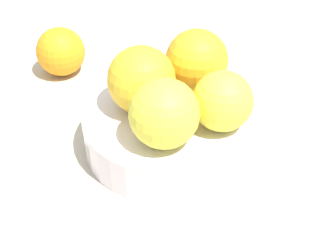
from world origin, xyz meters
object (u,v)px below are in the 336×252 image
at_px(fruit_bowl, 168,130).
at_px(orange_loose_0, 61,52).
at_px(orange_in_bowl_0, 164,114).
at_px(orange_in_bowl_2, 197,61).
at_px(orange_in_bowl_3, 142,80).
at_px(orange_in_bowl_1, 223,101).

distance_m(fruit_bowl, orange_loose_0, 0.21).
xyz_separation_m(orange_in_bowl_0, orange_in_bowl_2, (-0.05, 0.09, 0.00)).
bearing_deg(orange_in_bowl_3, orange_in_bowl_2, 82.83).
relative_size(fruit_bowl, orange_in_bowl_1, 2.97).
bearing_deg(orange_in_bowl_1, orange_loose_0, -172.17).
relative_size(orange_in_bowl_3, orange_loose_0, 1.11).
relative_size(fruit_bowl, orange_in_bowl_2, 2.63).
bearing_deg(orange_in_bowl_1, fruit_bowl, -152.18).
bearing_deg(orange_loose_0, orange_in_bowl_1, 7.83).
distance_m(fruit_bowl, orange_in_bowl_1, 0.08).
relative_size(orange_in_bowl_2, orange_loose_0, 1.08).
relative_size(orange_in_bowl_0, orange_in_bowl_3, 0.96).
bearing_deg(orange_in_bowl_2, fruit_bowl, -73.96).
height_order(orange_in_bowl_0, orange_loose_0, orange_in_bowl_0).
height_order(orange_in_bowl_1, orange_loose_0, orange_in_bowl_1).
relative_size(orange_in_bowl_0, orange_in_bowl_1, 1.11).
height_order(orange_in_bowl_1, orange_in_bowl_3, orange_in_bowl_3).
distance_m(orange_in_bowl_1, orange_in_bowl_2, 0.07).
xyz_separation_m(orange_in_bowl_1, orange_in_bowl_2, (-0.07, 0.03, 0.00)).
bearing_deg(fruit_bowl, orange_in_bowl_0, -45.80).
bearing_deg(orange_in_bowl_2, orange_loose_0, -161.16).
bearing_deg(orange_in_bowl_1, orange_in_bowl_3, -151.59).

